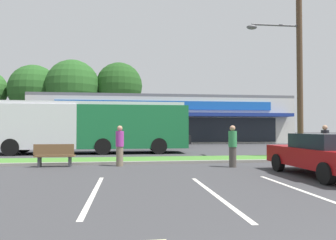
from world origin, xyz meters
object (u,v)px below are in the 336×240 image
object	(u,v)px
pedestrian_by_pole	(233,146)
pedestrian_mid	(325,144)
pedestrian_near_bench	(120,146)
car_3	(323,154)
bus_stop_bench	(55,155)
car_0	(74,139)
city_bus	(89,126)
car_1	(162,138)
utility_pole	(297,60)

from	to	relation	value
pedestrian_by_pole	pedestrian_mid	size ratio (longest dim) A/B	0.98
pedestrian_near_bench	pedestrian_by_pole	world-z (taller)	pedestrian_by_pole
car_3	pedestrian_near_bench	world-z (taller)	pedestrian_near_bench
pedestrian_near_bench	pedestrian_mid	world-z (taller)	pedestrian_mid
bus_stop_bench	car_0	xyz separation A→B (m)	(-1.26, 12.36, 0.27)
pedestrian_by_pole	car_3	bearing A→B (deg)	-102.93
city_bus	car_1	xyz separation A→B (m)	(5.24, 5.30, -1.00)
car_1	car_0	bearing A→B (deg)	-0.86
car_0	car_1	bearing A→B (deg)	-0.86
car_0	bus_stop_bench	bearing A→B (deg)	-84.17
car_0	city_bus	bearing A→B (deg)	-71.08
bus_stop_bench	city_bus	bearing A→B (deg)	-94.87
bus_stop_bench	pedestrian_near_bench	world-z (taller)	pedestrian_near_bench
utility_pole	pedestrian_mid	distance (m)	4.65
car_0	pedestrian_near_bench	world-z (taller)	pedestrian_near_bench
pedestrian_mid	pedestrian_by_pole	bearing A→B (deg)	131.87
pedestrian_by_pole	pedestrian_mid	bearing A→B (deg)	-36.09
pedestrian_by_pole	bus_stop_bench	bearing A→B (deg)	122.79
utility_pole	car_3	world-z (taller)	utility_pole
pedestrian_by_pole	pedestrian_mid	distance (m)	5.04
bus_stop_bench	car_3	size ratio (longest dim) A/B	0.35
city_bus	pedestrian_mid	bearing A→B (deg)	149.10
car_3	pedestrian_by_pole	size ratio (longest dim) A/B	2.65
car_1	pedestrian_mid	bearing A→B (deg)	117.74
bus_stop_bench	car_1	bearing A→B (deg)	-115.46
bus_stop_bench	car_1	world-z (taller)	car_1
utility_pole	car_1	bearing A→B (deg)	119.84
city_bus	bus_stop_bench	distance (m)	7.08
pedestrian_mid	pedestrian_near_bench	bearing A→B (deg)	119.77
car_3	pedestrian_by_pole	world-z (taller)	pedestrian_by_pole
utility_pole	car_1	world-z (taller)	utility_pole
car_0	pedestrian_mid	xyz separation A→B (m)	(13.47, -12.23, 0.10)
car_3	utility_pole	bearing A→B (deg)	-23.06
car_3	pedestrian_mid	size ratio (longest dim) A/B	2.60
car_1	pedestrian_near_bench	xyz separation A→B (m)	(-3.16, -12.30, 0.09)
car_1	pedestrian_near_bench	world-z (taller)	pedestrian_near_bench
bus_stop_bench	car_3	distance (m)	10.17
car_0	pedestrian_mid	distance (m)	18.20
city_bus	pedestrian_by_pole	bearing A→B (deg)	129.60
city_bus	pedestrian_near_bench	size ratio (longest dim) A/B	7.27
car_1	pedestrian_mid	distance (m)	13.70
car_1	car_3	size ratio (longest dim) A/B	1.04
utility_pole	car_3	bearing A→B (deg)	-113.06
pedestrian_by_pole	pedestrian_near_bench	bearing A→B (deg)	118.89
pedestrian_near_bench	pedestrian_mid	size ratio (longest dim) A/B	0.98
car_3	pedestrian_mid	xyz separation A→B (m)	(2.81, 4.01, 0.14)
utility_pole	bus_stop_bench	xyz separation A→B (m)	(-11.82, -1.81, -4.70)
utility_pole	bus_stop_bench	size ratio (longest dim) A/B	6.07
bus_stop_bench	pedestrian_near_bench	distance (m)	2.69
bus_stop_bench	car_0	world-z (taller)	car_0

